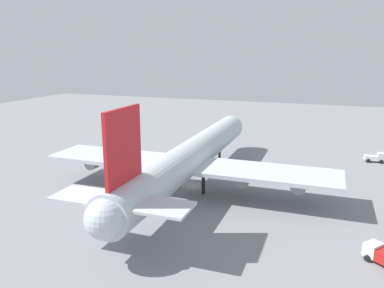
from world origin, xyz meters
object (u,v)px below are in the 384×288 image
at_px(cargo_airplane, 191,157).
at_px(safety_cone_nose, 218,148).
at_px(catering_truck, 376,158).
at_px(fuel_truck, 384,255).

relative_size(cargo_airplane, safety_cone_nose, 82.76).
bearing_deg(catering_truck, fuel_truck, 175.95).
bearing_deg(catering_truck, safety_cone_nose, 91.03).
bearing_deg(cargo_airplane, fuel_truck, -119.53).
bearing_deg(fuel_truck, catering_truck, -4.05).
height_order(cargo_airplane, fuel_truck, cargo_airplane).
distance_m(cargo_airplane, catering_truck, 47.72).
bearing_deg(safety_cone_nose, fuel_truck, -143.89).
bearing_deg(safety_cone_nose, cargo_airplane, -173.72).
height_order(cargo_airplane, safety_cone_nose, cargo_airplane).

